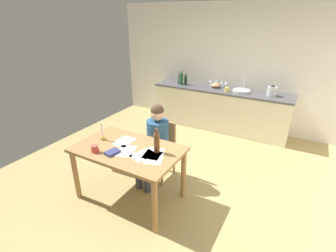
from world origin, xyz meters
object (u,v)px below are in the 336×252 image
chair_at_table (161,147)px  book_magazine (112,152)px  person_seated (155,140)px  wine_bottle_on_table (157,142)px  dining_table (128,155)px  coffee_mug (95,149)px  sink_unit (242,91)px  wine_glass_back_left (216,81)px  wine_glass_back_right (211,81)px  bottle_vinegar (182,79)px  teacup_on_counter (227,90)px  candlestick (103,135)px  mixing_bowl (216,85)px  bottle_oil (178,78)px  wine_glass_by_kettle (222,82)px  wine_glass_near_sink (226,83)px  bottle_wine_red (186,80)px  stovetop_kettle (272,91)px

chair_at_table → book_magazine: size_ratio=4.94×
person_seated → wine_bottle_on_table: (0.29, -0.42, 0.22)m
dining_table → coffee_mug: (-0.29, -0.28, 0.16)m
coffee_mug → sink_unit: size_ratio=0.34×
wine_glass_back_left → wine_glass_back_right: size_ratio=1.00×
bottle_vinegar → teacup_on_counter: (1.07, -0.08, -0.08)m
candlestick → mixing_bowl: size_ratio=1.26×
bottle_oil → mixing_bowl: size_ratio=1.46×
dining_table → chair_at_table: bearing=81.9°
book_magazine → wine_glass_by_kettle: 3.22m
wine_glass_near_sink → wine_glass_back_left: same height
dining_table → wine_glass_near_sink: size_ratio=8.93×
coffee_mug → bottle_wine_red: 3.10m
bottle_vinegar → mixing_bowl: (0.76, 0.13, -0.08)m
wine_glass_near_sink → wine_glass_back_left: (-0.22, 0.00, 0.00)m
bottle_vinegar → teacup_on_counter: bottle_vinegar is taller
candlestick → sink_unit: (1.17, 2.82, 0.08)m
bottle_vinegar → mixing_bowl: size_ratio=1.42×
teacup_on_counter → wine_glass_by_kettle: bearing=123.6°
candlestick → wine_bottle_on_table: wine_bottle_on_table is taller
bottle_wine_red → wine_glass_by_kettle: size_ratio=1.62×
wine_glass_near_sink → wine_glass_back_left: 0.22m
coffee_mug → bottle_vinegar: bottle_vinegar is taller
bottle_wine_red → stovetop_kettle: size_ratio=1.14×
bottle_vinegar → bottle_wine_red: bottle_vinegar is taller
bottle_wine_red → mixing_bowl: (0.68, 0.09, -0.06)m
dining_table → candlestick: size_ratio=5.20×
wine_glass_back_left → teacup_on_counter: (0.33, -0.30, -0.06)m
bottle_oil → mixing_bowl: bottle_oil is taller
book_magazine → mixing_bowl: size_ratio=0.85×
wine_bottle_on_table → teacup_on_counter: (0.08, 2.59, 0.04)m
dining_table → coffee_mug: coffee_mug is taller
wine_glass_by_kettle → teacup_on_counter: wine_glass_by_kettle is taller
bottle_oil → mixing_bowl: bearing=6.5°
stovetop_kettle → wine_glass_near_sink: 0.96m
stovetop_kettle → person_seated: bearing=-117.5°
wine_bottle_on_table → sink_unit: sink_unit is taller
chair_at_table → bottle_vinegar: bearing=108.6°
coffee_mug → bottle_oil: bottle_oil is taller
bottle_oil → dining_table: bearing=-75.7°
candlestick → mixing_bowl: (0.59, 2.88, 0.11)m
coffee_mug → wine_glass_by_kettle: size_ratio=0.79×
person_seated → bottle_oil: (-0.80, 2.29, 0.35)m
wine_glass_back_left → stovetop_kettle: bearing=-7.3°
coffee_mug → bottle_oil: (-0.42, 3.08, 0.22)m
mixing_bowl → wine_glass_near_sink: size_ratio=1.36×
candlestick → teacup_on_counter: bearing=71.3°
wine_glass_back_left → bottle_vinegar: bearing=-163.5°
bottle_vinegar → wine_glass_back_left: (0.74, 0.22, -0.02)m
wine_glass_near_sink → bottle_vinegar: bearing=-167.1°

